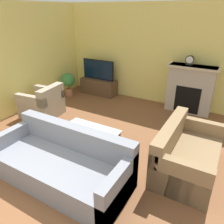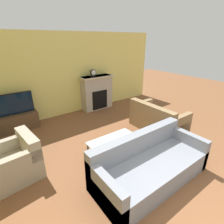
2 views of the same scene
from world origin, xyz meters
The scene contains 11 objects.
wall_back centered at (0.00, 5.02, 1.35)m, with size 8.03×0.06×2.70m.
wall_left centered at (-2.55, 2.50, 1.35)m, with size 0.06×7.99×2.70m.
fireplace centered at (1.36, 4.79, 0.65)m, with size 1.26×0.47×1.24m.
tv_stand centered at (-1.44, 4.70, 0.25)m, with size 1.16×0.43×0.49m.
tv centered at (-1.44, 4.69, 0.80)m, with size 1.07×0.06×0.61m.
couch_sectional centered at (0.21, 1.10, 0.28)m, with size 2.24×0.97×0.82m.
couch_loveseat centered at (1.86, 2.31, 0.29)m, with size 0.89×1.53×0.82m.
armchair_by_window centered at (-1.80, 2.64, 0.30)m, with size 0.96×0.93×0.82m.
coffee_table centered at (0.09, 1.99, 0.37)m, with size 1.13×0.68×0.41m.
potted_plant centered at (-2.17, 4.09, 0.47)m, with size 0.42×0.42×0.72m.
mantel_clock centered at (1.24, 4.79, 1.36)m, with size 0.21×0.07×0.24m.
Camera 1 is at (2.29, -0.92, 2.52)m, focal length 35.00 mm.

